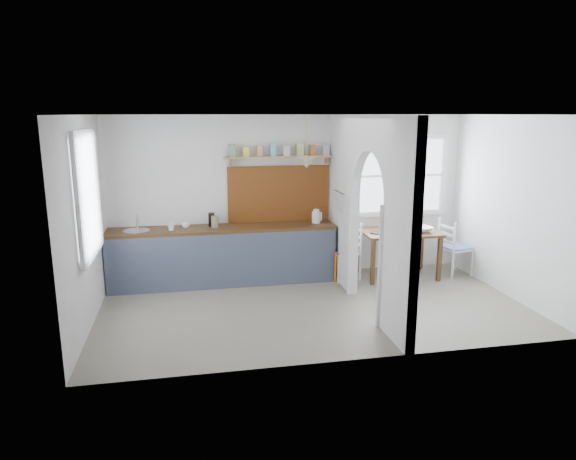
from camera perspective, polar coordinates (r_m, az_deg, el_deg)
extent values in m
cube|color=slate|center=(7.18, 2.89, -8.54)|extent=(5.80, 3.20, 0.01)
cube|color=white|center=(6.69, 3.15, 12.68)|extent=(5.80, 3.20, 0.01)
cube|color=white|center=(8.36, 0.34, 3.77)|extent=(5.80, 0.01, 2.60)
cube|color=white|center=(5.32, 7.22, -1.58)|extent=(5.80, 0.01, 2.60)
cube|color=white|center=(6.74, -21.66, 0.65)|extent=(0.01, 3.20, 2.60)
cube|color=white|center=(8.03, 23.54, 2.32)|extent=(0.01, 3.20, 2.60)
cube|color=white|center=(5.93, 12.44, -0.29)|extent=(0.12, 0.80, 2.60)
cube|color=white|center=(7.95, 6.16, 3.23)|extent=(0.12, 1.20, 2.60)
cube|color=white|center=(6.73, 9.36, 8.05)|extent=(0.12, 1.20, 1.05)
cube|color=#493116|center=(8.00, -7.19, 0.15)|extent=(3.50, 0.60, 0.05)
cube|color=slate|center=(7.83, -6.95, -3.51)|extent=(3.50, 0.03, 0.85)
cube|color=black|center=(8.15, -7.13, -2.86)|extent=(3.46, 0.45, 0.85)
cylinder|color=#BABCC3|center=(8.01, -16.50, -0.15)|extent=(0.40, 0.40, 0.02)
cube|color=brown|center=(8.29, -1.02, 4.04)|extent=(1.65, 0.03, 0.90)
cube|color=tan|center=(8.13, -0.93, 8.13)|extent=(1.75, 0.20, 0.03)
cube|color=#538D60|center=(8.03, -6.23, 8.75)|extent=(0.09, 0.09, 0.18)
cube|color=#D5CC42|center=(8.05, -4.71, 8.79)|extent=(0.09, 0.09, 0.18)
cube|color=#D68255|center=(8.07, -3.19, 8.82)|extent=(0.09, 0.09, 0.18)
cube|color=teal|center=(8.11, -1.68, 8.85)|extent=(0.09, 0.09, 0.18)
cube|color=#BEAE98|center=(8.14, -0.19, 8.88)|extent=(0.09, 0.09, 0.18)
cube|color=#96A663|center=(8.19, 1.30, 8.90)|extent=(0.09, 0.09, 0.18)
cube|color=#9B4C1E|center=(8.24, 2.76, 8.91)|extent=(0.09, 0.09, 0.18)
cube|color=#9A8DAE|center=(8.29, 4.21, 8.91)|extent=(0.09, 0.09, 0.18)
cone|color=#EDE6CA|center=(7.88, 2.08, 7.46)|extent=(0.26, 0.26, 0.16)
cylinder|color=#BABCC3|center=(7.81, 5.77, 4.18)|extent=(0.02, 0.50, 0.02)
imported|color=white|center=(7.89, -12.85, 0.34)|extent=(0.13, 0.13, 0.11)
imported|color=white|center=(8.02, -11.26, 0.60)|extent=(0.14, 0.14, 0.10)
cube|color=black|center=(8.08, -8.50, 1.16)|extent=(0.10, 0.13, 0.20)
cylinder|color=gray|center=(7.98, -8.13, 0.93)|extent=(0.11, 0.11, 0.18)
cube|color=#C71047|center=(8.13, 5.24, -3.97)|extent=(0.02, 0.03, 0.49)
cube|color=orange|center=(8.11, 5.29, -4.19)|extent=(0.02, 0.03, 0.48)
imported|color=white|center=(8.51, 14.63, 0.10)|extent=(0.39, 0.39, 0.08)
imported|color=#77A371|center=(8.27, 12.25, -0.11)|extent=(0.10, 0.10, 0.09)
cylinder|color=black|center=(8.25, 9.78, -0.29)|extent=(0.21, 0.21, 0.02)
imported|color=#5F3C65|center=(8.61, 11.77, 0.71)|extent=(0.20, 0.20, 0.17)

